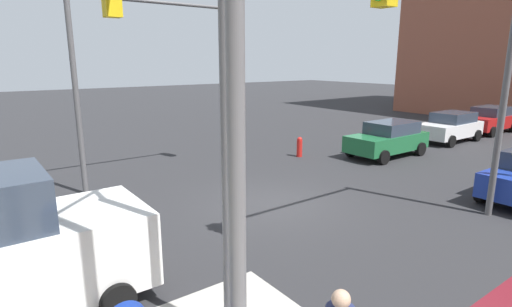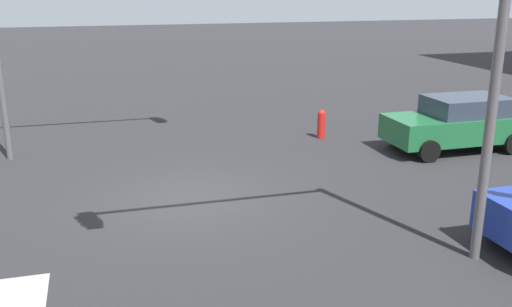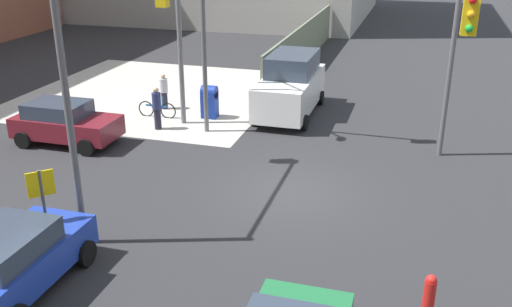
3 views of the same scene
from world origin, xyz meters
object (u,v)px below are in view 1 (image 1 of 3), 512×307
(traffic_signal_se_corner, at_px, (146,53))
(traffic_signal_ne_corner, at_px, (167,49))
(coupe_white, at_px, (450,126))
(street_lamp_corner, at_px, (242,32))
(sedan_green, at_px, (388,138))
(fire_hydrant, at_px, (299,147))
(traffic_signal_nw_corner, at_px, (469,49))
(coupe_red, at_px, (489,119))

(traffic_signal_se_corner, distance_m, traffic_signal_ne_corner, 7.49)
(traffic_signal_se_corner, xyz_separation_m, coupe_white, (-16.31, 2.58, -3.83))
(street_lamp_corner, distance_m, coupe_white, 20.92)
(sedan_green, bearing_deg, coupe_white, -179.11)
(traffic_signal_ne_corner, xyz_separation_m, sedan_green, (-12.94, -4.42, -3.76))
(traffic_signal_ne_corner, relative_size, fire_hydrant, 6.91)
(fire_hydrant, xyz_separation_m, coupe_white, (-9.22, 2.28, 0.36))
(traffic_signal_nw_corner, xyz_separation_m, fire_hydrant, (-2.78, -8.70, -4.17))
(traffic_signal_se_corner, height_order, traffic_signal_ne_corner, same)
(traffic_signal_nw_corner, distance_m, coupe_red, 18.34)
(traffic_signal_nw_corner, relative_size, sedan_green, 1.56)
(traffic_signal_nw_corner, distance_m, traffic_signal_se_corner, 9.97)
(traffic_signal_se_corner, xyz_separation_m, fire_hydrant, (-7.08, 0.30, -4.19))
(traffic_signal_ne_corner, relative_size, coupe_white, 1.58)
(coupe_white, bearing_deg, traffic_signal_ne_corner, 13.54)
(traffic_signal_nw_corner, xyz_separation_m, traffic_signal_ne_corner, (6.72, -1.91, -0.05))
(traffic_signal_nw_corner, height_order, fire_hydrant, traffic_signal_nw_corner)
(traffic_signal_nw_corner, distance_m, sedan_green, 9.66)
(traffic_signal_se_corner, relative_size, traffic_signal_ne_corner, 1.00)
(traffic_signal_nw_corner, bearing_deg, coupe_red, -158.92)
(street_lamp_corner, distance_m, coupe_red, 25.33)
(traffic_signal_nw_corner, relative_size, coupe_red, 1.56)
(street_lamp_corner, bearing_deg, traffic_signal_ne_corner, -98.45)
(sedan_green, bearing_deg, coupe_red, -179.35)
(fire_hydrant, bearing_deg, traffic_signal_ne_corner, 35.54)
(traffic_signal_nw_corner, height_order, coupe_white, traffic_signal_nw_corner)
(street_lamp_corner, bearing_deg, sedan_green, -151.14)
(coupe_white, bearing_deg, traffic_signal_nw_corner, 28.14)
(street_lamp_corner, bearing_deg, coupe_white, -158.72)
(traffic_signal_se_corner, xyz_separation_m, traffic_signal_ne_corner, (2.42, 7.09, -0.07))
(coupe_red, bearing_deg, traffic_signal_se_corner, -6.91)
(traffic_signal_nw_corner, bearing_deg, street_lamp_corner, 8.27)
(traffic_signal_se_corner, height_order, sedan_green, traffic_signal_se_corner)
(traffic_signal_se_corner, distance_m, street_lamp_corner, 10.44)
(traffic_signal_nw_corner, distance_m, fire_hydrant, 10.04)
(traffic_signal_nw_corner, height_order, coupe_red, traffic_signal_nw_corner)
(fire_hydrant, height_order, sedan_green, sedan_green)
(street_lamp_corner, bearing_deg, traffic_signal_se_corner, -105.87)
(coupe_red, bearing_deg, street_lamp_corner, 17.41)
(traffic_signal_nw_corner, distance_m, coupe_white, 14.14)
(traffic_signal_se_corner, bearing_deg, coupe_red, 173.09)
(traffic_signal_ne_corner, distance_m, fire_hydrant, 12.38)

